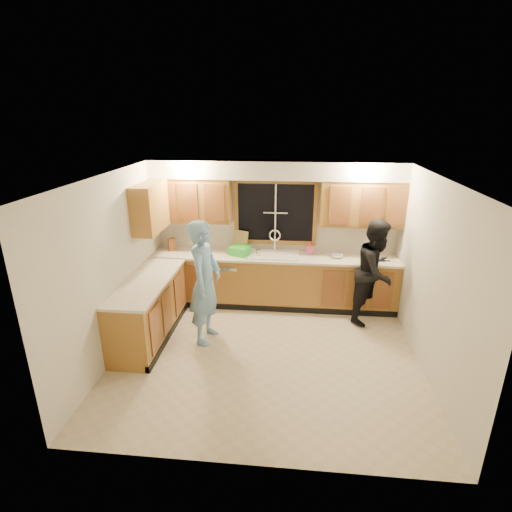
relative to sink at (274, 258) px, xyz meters
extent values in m
plane|color=#C4B497|center=(0.00, -1.60, -0.86)|extent=(4.20, 4.20, 0.00)
plane|color=silver|center=(0.00, -1.60, 1.64)|extent=(4.20, 4.20, 0.00)
plane|color=beige|center=(0.00, 0.30, 0.39)|extent=(4.20, 0.00, 4.20)
plane|color=beige|center=(-2.10, -1.60, 0.39)|extent=(0.00, 3.80, 3.80)
plane|color=beige|center=(2.10, -1.60, 0.39)|extent=(0.00, 3.80, 3.80)
cube|color=#A67130|center=(0.00, 0.00, -0.42)|extent=(4.20, 0.60, 0.88)
cube|color=#A67130|center=(-1.80, -1.25, -0.42)|extent=(0.60, 1.90, 0.88)
cube|color=#EEDFC8|center=(0.00, -0.02, 0.04)|extent=(4.20, 0.63, 0.04)
cube|color=#EEDFC8|center=(-1.79, -1.25, 0.04)|extent=(0.63, 1.90, 0.04)
cube|color=#A67130|center=(-1.43, 0.13, 0.96)|extent=(1.35, 0.33, 0.75)
cube|color=#A67130|center=(1.43, 0.13, 0.96)|extent=(1.35, 0.33, 0.75)
cube|color=#A67130|center=(-1.94, -0.48, 0.96)|extent=(0.33, 0.90, 0.75)
cube|color=white|center=(0.00, 0.12, 1.49)|extent=(4.20, 0.35, 0.30)
cube|color=black|center=(0.00, 0.29, 0.74)|extent=(1.30, 0.01, 1.00)
cube|color=#A67130|center=(0.00, 0.28, 1.27)|extent=(1.44, 0.03, 0.07)
cube|color=#A67130|center=(0.00, 0.28, 0.20)|extent=(1.44, 0.03, 0.07)
cube|color=#A67130|center=(-0.69, 0.28, 0.74)|extent=(0.07, 0.03, 1.00)
cube|color=#A67130|center=(0.69, 0.28, 0.74)|extent=(0.07, 0.03, 1.00)
cube|color=white|center=(0.00, 0.00, 0.07)|extent=(0.86, 0.52, 0.03)
cube|color=white|center=(-0.21, 0.00, -0.02)|extent=(0.38, 0.42, 0.18)
cube|color=white|center=(0.21, 0.00, -0.02)|extent=(0.38, 0.42, 0.18)
cylinder|color=silver|center=(0.00, 0.20, 0.22)|extent=(0.04, 0.04, 0.28)
torus|color=silver|center=(0.00, 0.20, 0.36)|extent=(0.21, 0.03, 0.21)
cube|color=white|center=(-0.85, -0.01, -0.45)|extent=(0.60, 0.56, 0.82)
cube|color=white|center=(-1.80, -1.82, -0.41)|extent=(0.58, 0.75, 0.90)
imported|color=#72A7D8|center=(-0.92, -1.26, 0.06)|extent=(0.52, 0.72, 1.84)
imported|color=black|center=(1.65, -0.40, -0.02)|extent=(1.01, 1.04, 1.70)
cube|color=brown|center=(-1.81, 0.09, 0.17)|extent=(0.16, 0.15, 0.22)
cube|color=tan|center=(-0.60, 0.18, 0.24)|extent=(0.29, 0.20, 0.36)
cube|color=green|center=(-0.59, -0.01, 0.13)|extent=(0.41, 0.40, 0.15)
imported|color=#DB5382|center=(0.61, 0.16, 0.16)|extent=(0.12, 0.12, 0.21)
imported|color=silver|center=(1.07, -0.01, 0.08)|extent=(0.22, 0.22, 0.05)
cylinder|color=#C6B598|center=(-0.26, -0.11, 0.12)|extent=(0.08, 0.08, 0.13)
cylinder|color=#C6B598|center=(-0.26, -0.10, 0.11)|extent=(0.07, 0.07, 0.11)
camera|label=1|loc=(0.34, -6.44, 2.37)|focal=28.00mm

